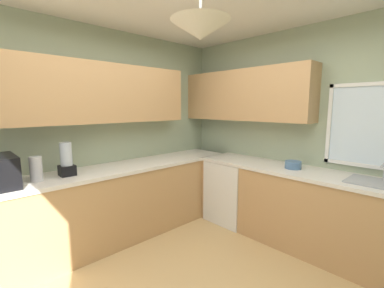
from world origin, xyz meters
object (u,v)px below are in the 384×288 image
object	(u,v)px
dishwasher	(233,191)
sink_assembly	(381,183)
kettle	(36,169)
bowl	(293,165)
blender_appliance	(67,161)

from	to	relation	value
dishwasher	sink_assembly	bearing A→B (deg)	1.23
kettle	sink_assembly	distance (m)	3.34
kettle	sink_assembly	bearing A→B (deg)	44.91
dishwasher	sink_assembly	xyz separation A→B (m)	(1.72, 0.04, 0.49)
dishwasher	bowl	world-z (taller)	bowl
kettle	bowl	xyz separation A→B (m)	(1.50, 2.35, -0.08)
dishwasher	kettle	size ratio (longest dim) A/B	3.52
dishwasher	blender_appliance	distance (m)	2.23
sink_assembly	blender_appliance	bearing A→B (deg)	-139.11
dishwasher	sink_assembly	distance (m)	1.79
kettle	bowl	bearing A→B (deg)	57.41
sink_assembly	blender_appliance	world-z (taller)	blender_appliance
dishwasher	bowl	size ratio (longest dim) A/B	4.68
kettle	bowl	size ratio (longest dim) A/B	1.33
dishwasher	kettle	xyz separation A→B (m)	(-0.64, -2.32, 0.60)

